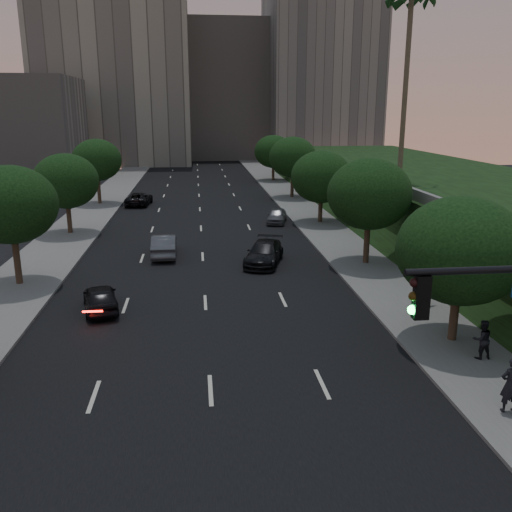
{
  "coord_description": "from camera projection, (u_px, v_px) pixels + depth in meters",
  "views": [
    {
      "loc": [
        -0.29,
        -12.19,
        9.54
      ],
      "look_at": [
        2.12,
        9.62,
        3.6
      ],
      "focal_mm": 38.0,
      "sensor_mm": 36.0,
      "label": 1
    }
  ],
  "objects": [
    {
      "name": "tree_left_d",
      "position": [
        97.0,
        160.0,
        55.1
      ],
      "size": [
        5.0,
        5.0,
        6.71
      ],
      "color": "#38281C",
      "rests_on": "ground"
    },
    {
      "name": "sedan_near_left",
      "position": [
        100.0,
        298.0,
        26.43
      ],
      "size": [
        2.38,
        4.12,
        1.32
      ],
      "primitive_type": "imported",
      "rotation": [
        0.0,
        0.0,
        3.37
      ],
      "color": "black",
      "rests_on": "ground"
    },
    {
      "name": "office_block_filler",
      "position": [
        12.0,
        128.0,
        76.78
      ],
      "size": [
        18.0,
        16.0,
        14.0
      ],
      "primitive_type": "cube",
      "color": "#A09B93",
      "rests_on": "ground"
    },
    {
      "name": "tree_left_c",
      "position": [
        66.0,
        181.0,
        41.76
      ],
      "size": [
        5.0,
        5.0,
        6.34
      ],
      "color": "#38281C",
      "rests_on": "ground"
    },
    {
      "name": "office_block_mid",
      "position": [
        225.0,
        92.0,
        109.31
      ],
      "size": [
        22.0,
        18.0,
        26.0
      ],
      "primitive_type": "cube",
      "color": "#A09B93",
      "rests_on": "ground"
    },
    {
      "name": "pedestrian_b",
      "position": [
        482.0,
        339.0,
        20.97
      ],
      "size": [
        0.79,
        0.63,
        1.58
      ],
      "primitive_type": "imported",
      "rotation": [
        0.0,
        0.0,
        3.18
      ],
      "color": "black",
      "rests_on": "sidewalk_right"
    },
    {
      "name": "tree_right_d",
      "position": [
        293.0,
        157.0,
        59.22
      ],
      "size": [
        5.2,
        5.2,
        6.74
      ],
      "color": "#38281C",
      "rests_on": "ground"
    },
    {
      "name": "tree_right_c",
      "position": [
        321.0,
        177.0,
        45.92
      ],
      "size": [
        5.2,
        5.2,
        6.24
      ],
      "color": "#38281C",
      "rests_on": "ground"
    },
    {
      "name": "parapet_wall",
      "position": [
        377.0,
        180.0,
        41.38
      ],
      "size": [
        0.35,
        90.0,
        0.7
      ],
      "primitive_type": "cube",
      "color": "slate",
      "rests_on": "embankment"
    },
    {
      "name": "sedan_near_right",
      "position": [
        264.0,
        253.0,
        34.46
      ],
      "size": [
        3.37,
        5.29,
        1.43
      ],
      "primitive_type": "imported",
      "rotation": [
        0.0,
        0.0,
        -0.3
      ],
      "color": "black",
      "rests_on": "ground"
    },
    {
      "name": "tree_left_b",
      "position": [
        10.0,
        205.0,
        29.2
      ],
      "size": [
        5.0,
        5.0,
        6.71
      ],
      "color": "#38281C",
      "rests_on": "ground"
    },
    {
      "name": "sedan_far_left",
      "position": [
        139.0,
        199.0,
        55.73
      ],
      "size": [
        2.67,
        4.97,
        1.33
      ],
      "primitive_type": "imported",
      "rotation": [
        0.0,
        0.0,
        3.04
      ],
      "color": "black",
      "rests_on": "ground"
    },
    {
      "name": "ground",
      "position": [
        216.0,
        485.0,
        14.22
      ],
      "size": [
        160.0,
        160.0,
        0.0
      ],
      "primitive_type": "plane",
      "color": "black",
      "rests_on": "ground"
    },
    {
      "name": "pedestrian_c",
      "position": [
        427.0,
        289.0,
        26.72
      ],
      "size": [
        1.04,
        0.56,
        1.68
      ],
      "primitive_type": "imported",
      "rotation": [
        0.0,
        0.0,
        3.3
      ],
      "color": "black",
      "rests_on": "sidewalk_right"
    },
    {
      "name": "office_block_right",
      "position": [
        319.0,
        64.0,
        104.16
      ],
      "size": [
        20.0,
        22.0,
        36.0
      ],
      "primitive_type": "cube",
      "color": "gray",
      "rests_on": "ground"
    },
    {
      "name": "sedan_mid_left",
      "position": [
        164.0,
        245.0,
        36.3
      ],
      "size": [
        1.65,
        4.55,
        1.49
      ],
      "primitive_type": "imported",
      "rotation": [
        0.0,
        0.0,
        3.16
      ],
      "color": "#505157",
      "rests_on": "ground"
    },
    {
      "name": "tree_right_a",
      "position": [
        461.0,
        251.0,
        21.93
      ],
      "size": [
        5.2,
        5.2,
        6.24
      ],
      "color": "#38281C",
      "rests_on": "ground"
    },
    {
      "name": "tree_right_e",
      "position": [
        273.0,
        152.0,
        73.74
      ],
      "size": [
        5.2,
        5.2,
        6.24
      ],
      "color": "#38281C",
      "rests_on": "ground"
    },
    {
      "name": "sedan_far_right",
      "position": [
        277.0,
        216.0,
        46.99
      ],
      "size": [
        2.4,
        4.04,
        1.29
      ],
      "primitive_type": "imported",
      "rotation": [
        0.0,
        0.0,
        -0.25
      ],
      "color": "slate",
      "rests_on": "ground"
    },
    {
      "name": "office_block_left",
      "position": [
        116.0,
        72.0,
        96.81
      ],
      "size": [
        26.0,
        20.0,
        32.0
      ],
      "primitive_type": "cube",
      "color": "gray",
      "rests_on": "ground"
    },
    {
      "name": "tree_right_b",
      "position": [
        369.0,
        194.0,
        33.32
      ],
      "size": [
        5.2,
        5.2,
        6.74
      ],
      "color": "#38281C",
      "rests_on": "ground"
    },
    {
      "name": "embankment",
      "position": [
        479.0,
        208.0,
        42.89
      ],
      "size": [
        18.0,
        90.0,
        4.0
      ],
      "primitive_type": "cube",
      "color": "black",
      "rests_on": "ground"
    },
    {
      "name": "sidewalk_right",
      "position": [
        328.0,
        230.0,
        44.07
      ],
      "size": [
        4.5,
        140.0,
        0.15
      ],
      "primitive_type": "cube",
      "color": "slate",
      "rests_on": "ground"
    },
    {
      "name": "pedestrian_a",
      "position": [
        511.0,
        385.0,
        17.19
      ],
      "size": [
        0.7,
        0.47,
        1.88
      ],
      "primitive_type": "imported",
      "rotation": [
        0.0,
        0.0,
        3.1
      ],
      "color": "black",
      "rests_on": "sidewalk_right"
    },
    {
      "name": "sidewalk_left",
      "position": [
        68.0,
        236.0,
        41.89
      ],
      "size": [
        4.5,
        140.0,
        0.15
      ],
      "primitive_type": "cube",
      "color": "slate",
      "rests_on": "ground"
    },
    {
      "name": "road_surface",
      "position": [
        201.0,
        234.0,
        43.0
      ],
      "size": [
        16.0,
        140.0,
        0.02
      ],
      "primitive_type": "cube",
      "color": "black",
      "rests_on": "ground"
    }
  ]
}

